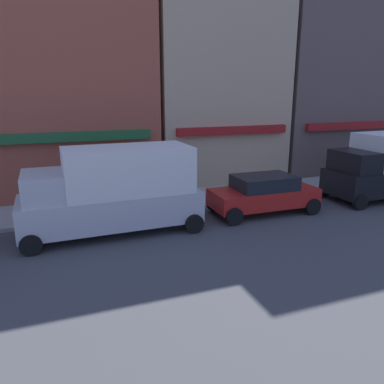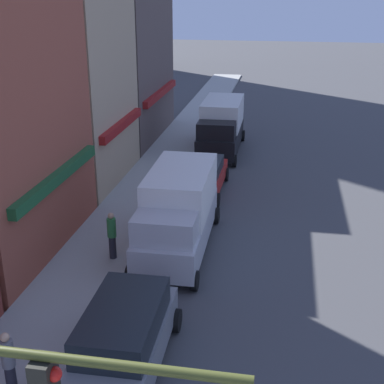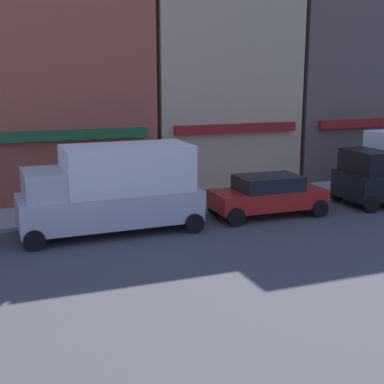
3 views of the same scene
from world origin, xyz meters
name	(u,v)px [view 2 (image 2 of 3)]	position (x,y,z in m)	size (l,w,h in m)	color
storefront_row	(48,69)	(23.07, 11.50, 5.94)	(31.40, 5.30, 13.35)	maroon
suv_grey	(124,338)	(11.39, 4.70, 1.03)	(4.73, 2.12, 1.94)	slate
box_truck_silver	(178,211)	(18.39, 4.70, 1.59)	(6.23, 2.42, 3.04)	#B7B7BC
sedan_red	(203,176)	(24.48, 4.70, 0.84)	(4.42, 2.02, 1.59)	#B21E19
box_truck_black	(221,126)	(31.35, 4.70, 1.59)	(6.22, 2.42, 3.04)	black
pedestrian_green_top	(112,235)	(17.01, 6.84, 1.07)	(0.32, 0.32, 1.77)	#23232D
pedestrian_grey_coat	(9,363)	(9.92, 7.08, 1.07)	(0.32, 0.32, 1.77)	#23232D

